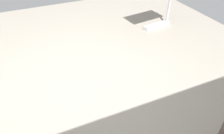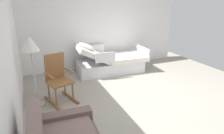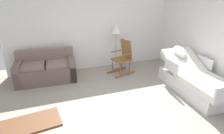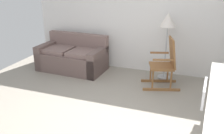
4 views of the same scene
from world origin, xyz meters
TOP-DOWN VIEW (x-y plane):
  - ground_plane at (0.00, 0.00)m, footprint 6.45×6.45m
  - back_wall at (0.00, 2.55)m, footprint 5.36×0.10m
  - side_wall at (2.63, 0.00)m, footprint 0.10×5.20m
  - hospital_bed at (1.94, 0.03)m, footprint 1.09×2.13m
  - rocking_chair at (0.72, 1.74)m, footprint 0.87×0.68m
  - floor_lamp at (0.65, 2.20)m, footprint 0.34×0.34m

SIDE VIEW (x-z plane):
  - ground_plane at x=0.00m, z-range 0.00..0.00m
  - hospital_bed at x=1.94m, z-range -0.21..0.81m
  - rocking_chair at x=0.72m, z-range -0.02..1.03m
  - floor_lamp at x=0.65m, z-range 0.49..1.97m
  - back_wall at x=0.00m, z-range 0.00..2.70m
  - side_wall at x=2.63m, z-range 0.00..2.70m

